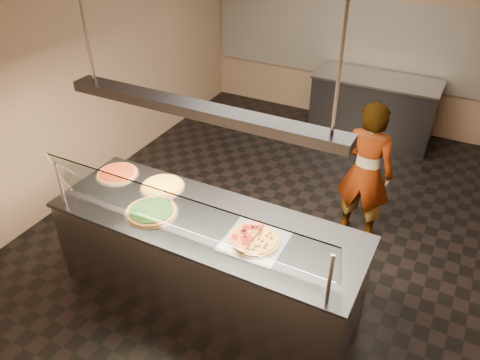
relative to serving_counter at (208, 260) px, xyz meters
The scene contains 19 objects.
ground 1.50m from the serving_counter, 84.01° to the left, with size 5.00×6.00×0.02m, color black.
wall_back 4.54m from the serving_counter, 88.08° to the left, with size 5.00×0.02×3.00m, color #8F725C.
wall_front 1.91m from the serving_counter, 84.71° to the right, with size 5.00×0.02×3.00m, color #8F725C.
wall_left 2.94m from the serving_counter, 149.15° to the left, with size 0.02×6.00×3.00m, color #8F725C.
tile_band 4.47m from the serving_counter, 88.07° to the left, with size 4.90×0.02×1.20m, color silver.
serving_counter is the anchor object (origin of this frame).
sneeze_guard 0.83m from the serving_counter, 90.00° to the right, with size 2.53×0.18×0.54m.
perforated_tray 0.69m from the serving_counter, ahead, with size 0.49×0.49×0.01m.
half_pizza_pepperoni 0.64m from the serving_counter, ahead, with size 0.21×0.40×0.05m.
half_pizza_sausage 0.77m from the serving_counter, ahead, with size 0.21×0.40×0.04m.
pizza_spinach 0.68m from the serving_counter, 163.86° to the right, with size 0.47×0.47×0.03m.
pizza_cheese 0.81m from the serving_counter, 159.06° to the left, with size 0.42×0.42×0.03m.
pizza_tomato 1.25m from the serving_counter, 169.42° to the left, with size 0.41×0.41×0.03m.
pizza_spatula 0.72m from the serving_counter, behind, with size 0.18×0.23×0.02m.
prep_table 3.99m from the serving_counter, 82.72° to the left, with size 1.79×0.74×0.93m.
worker 1.90m from the serving_counter, 58.64° to the left, with size 0.58×0.38×1.59m, color #39373D.
heat_lamp_housing 1.48m from the serving_counter, 90.00° to the right, with size 2.30×0.18×0.08m, color #3B3B40.
lamp_rod_left 2.26m from the serving_counter, behind, with size 0.02×0.02×1.01m, color #B7B7BC.
lamp_rod_right 2.26m from the serving_counter, ahead, with size 0.02×0.02×1.01m, color #B7B7BC.
Camera 1 is at (1.57, -4.06, 3.41)m, focal length 35.00 mm.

